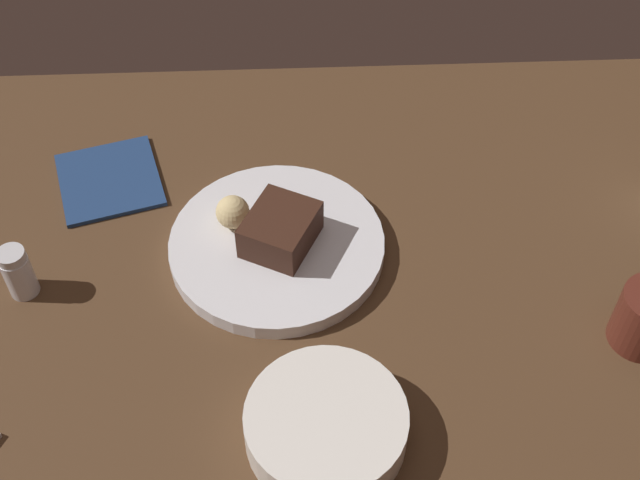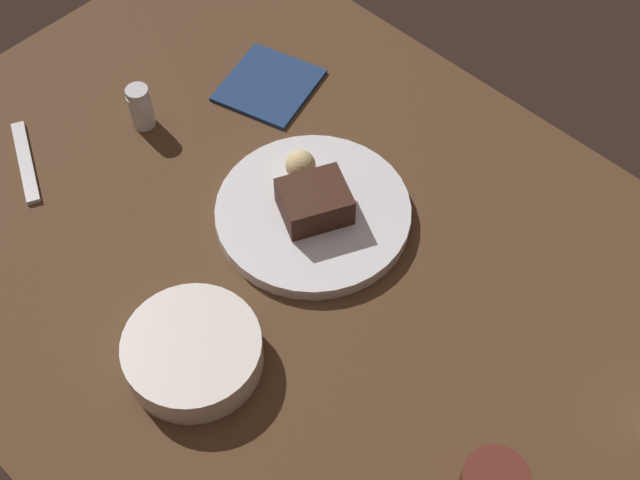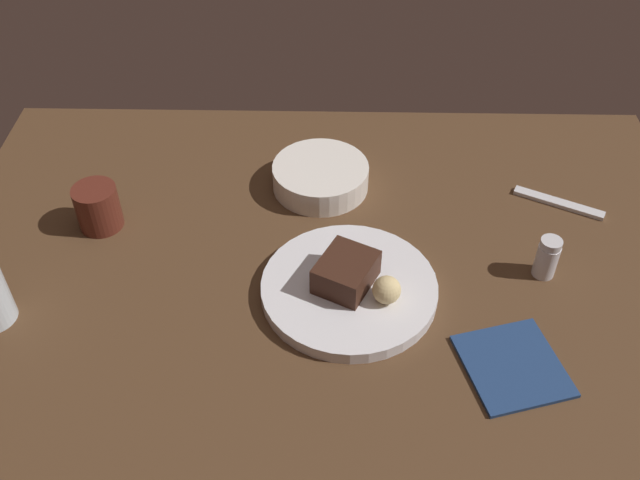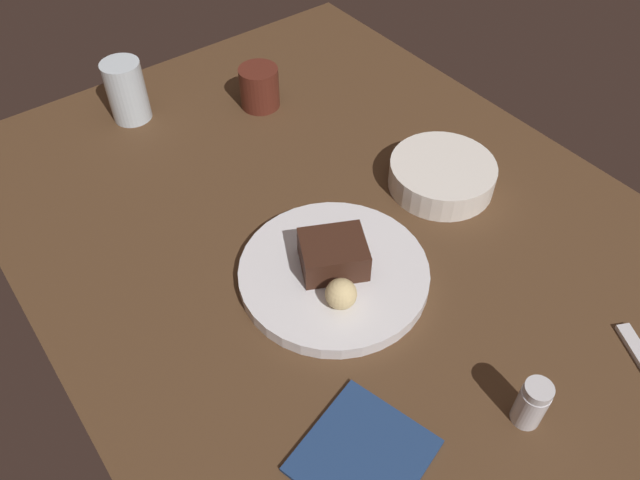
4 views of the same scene
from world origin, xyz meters
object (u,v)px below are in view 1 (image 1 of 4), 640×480
(chocolate_cake_slice, at_px, (280,229))
(side_bowl, at_px, (326,426))
(dessert_plate, at_px, (277,246))
(bread_roll, at_px, (233,212))
(folded_napkin, at_px, (109,180))
(salt_shaker, at_px, (18,272))

(chocolate_cake_slice, height_order, side_bowl, chocolate_cake_slice)
(side_bowl, bearing_deg, dessert_plate, -79.35)
(bread_roll, height_order, folded_napkin, bread_roll)
(chocolate_cake_slice, bearing_deg, folded_napkin, -30.63)
(dessert_plate, relative_size, salt_shaker, 3.80)
(side_bowl, relative_size, folded_napkin, 1.23)
(dessert_plate, bearing_deg, salt_shaker, 9.17)
(bread_roll, bearing_deg, side_bowl, 109.44)
(bread_roll, distance_m, salt_shaker, 0.25)
(dessert_plate, bearing_deg, chocolate_cake_slice, 153.13)
(dessert_plate, distance_m, bread_roll, 0.07)
(chocolate_cake_slice, relative_size, salt_shaker, 1.27)
(chocolate_cake_slice, xyz_separation_m, bread_roll, (0.06, -0.03, -0.00))
(salt_shaker, bearing_deg, dessert_plate, -170.83)
(folded_napkin, bearing_deg, salt_shaker, 66.67)
(dessert_plate, xyz_separation_m, bread_roll, (0.05, -0.03, 0.03))
(side_bowl, bearing_deg, salt_shaker, -30.72)
(salt_shaker, distance_m, side_bowl, 0.39)
(chocolate_cake_slice, bearing_deg, side_bowl, 99.55)
(dessert_plate, relative_size, chocolate_cake_slice, 3.00)
(dessert_plate, xyz_separation_m, folded_napkin, (0.22, -0.13, -0.01))
(side_bowl, bearing_deg, chocolate_cake_slice, -80.45)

